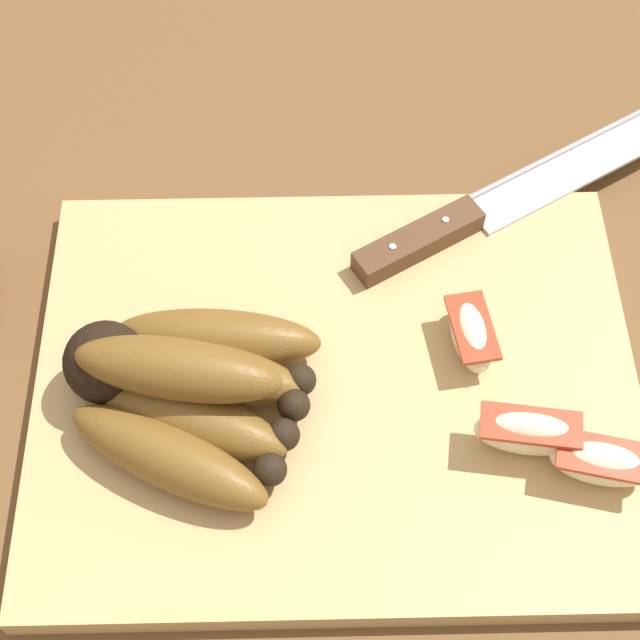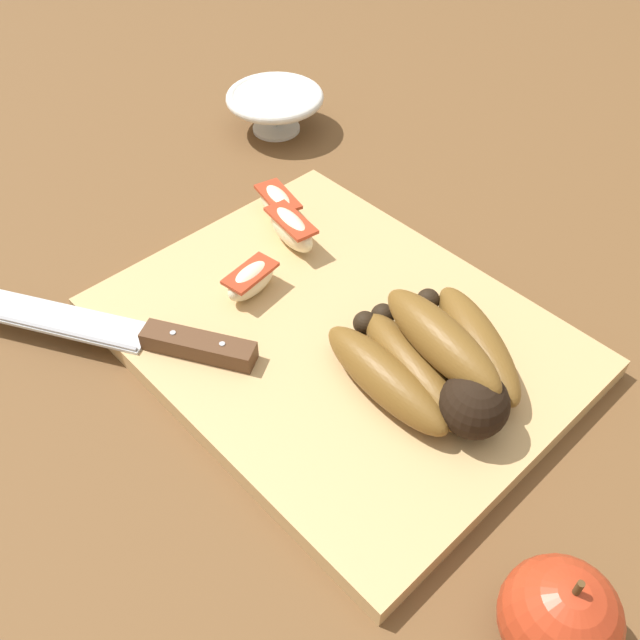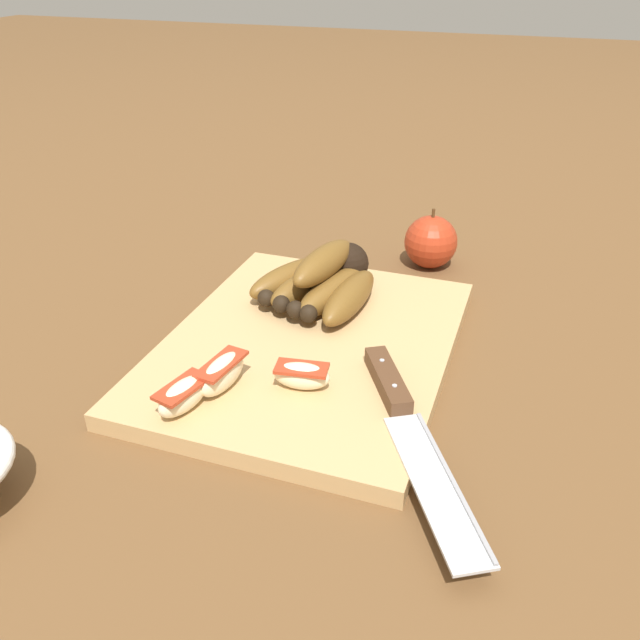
% 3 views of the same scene
% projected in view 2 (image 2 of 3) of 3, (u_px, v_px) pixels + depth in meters
% --- Properties ---
extents(ground_plane, '(6.00, 6.00, 0.00)m').
position_uv_depth(ground_plane, '(337.00, 344.00, 0.63)').
color(ground_plane, brown).
extents(cutting_board, '(0.40, 0.31, 0.02)m').
position_uv_depth(cutting_board, '(338.00, 332.00, 0.62)').
color(cutting_board, tan).
rests_on(cutting_board, ground_plane).
extents(banana_bunch, '(0.17, 0.16, 0.07)m').
position_uv_depth(banana_bunch, '(438.00, 361.00, 0.55)').
color(banana_bunch, black).
rests_on(banana_bunch, cutting_board).
extents(chefs_knife, '(0.26, 0.17, 0.02)m').
position_uv_depth(chefs_knife, '(147.00, 336.00, 0.60)').
color(chefs_knife, silver).
rests_on(chefs_knife, cutting_board).
extents(apple_wedge_near, '(0.07, 0.03, 0.04)m').
position_uv_depth(apple_wedge_near, '(291.00, 229.00, 0.68)').
color(apple_wedge_near, beige).
rests_on(apple_wedge_near, cutting_board).
extents(apple_wedge_middle, '(0.03, 0.06, 0.03)m').
position_uv_depth(apple_wedge_middle, '(251.00, 280.00, 0.64)').
color(apple_wedge_middle, beige).
rests_on(apple_wedge_middle, cutting_board).
extents(apple_wedge_far, '(0.07, 0.04, 0.03)m').
position_uv_depth(apple_wedge_far, '(278.00, 204.00, 0.72)').
color(apple_wedge_far, beige).
rests_on(apple_wedge_far, cutting_board).
extents(whole_apple, '(0.08, 0.08, 0.09)m').
position_uv_depth(whole_apple, '(559.00, 618.00, 0.42)').
color(whole_apple, '#AD3319').
rests_on(whole_apple, ground_plane).
extents(ceramic_bowl, '(0.12, 0.12, 0.05)m').
position_uv_depth(ceramic_bowl, '(275.00, 108.00, 0.87)').
color(ceramic_bowl, silver).
rests_on(ceramic_bowl, ground_plane).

